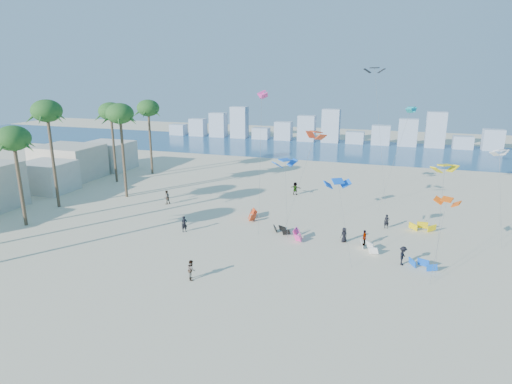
% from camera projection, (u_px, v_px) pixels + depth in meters
% --- Properties ---
extents(ground, '(220.00, 220.00, 0.00)m').
position_uv_depth(ground, '(162.00, 291.00, 35.52)').
color(ground, beige).
rests_on(ground, ground).
extents(ocean, '(220.00, 220.00, 0.00)m').
position_uv_depth(ocean, '(318.00, 148.00, 101.38)').
color(ocean, navy).
rests_on(ocean, ground).
extents(kitesurfer_near, '(0.79, 0.77, 1.83)m').
position_uv_depth(kitesurfer_near, '(184.00, 224.00, 48.40)').
color(kitesurfer_near, black).
rests_on(kitesurfer_near, ground).
extents(kitesurfer_mid, '(1.02, 1.09, 1.78)m').
position_uv_depth(kitesurfer_mid, '(191.00, 270.00, 37.33)').
color(kitesurfer_mid, gray).
rests_on(kitesurfer_mid, ground).
extents(kitesurfers_far, '(31.66, 21.32, 1.90)m').
position_uv_depth(kitesurfers_far, '(301.00, 213.00, 52.17)').
color(kitesurfers_far, black).
rests_on(kitesurfers_far, ground).
extents(grounded_kites, '(22.45, 11.86, 0.97)m').
position_uv_depth(grounded_kites, '(336.00, 233.00, 47.12)').
color(grounded_kites, black).
rests_on(grounded_kites, ground).
extents(flying_kites, '(28.62, 27.64, 18.49)m').
position_uv_depth(flying_kites, '(357.00, 132.00, 47.81)').
color(flying_kites, blue).
rests_on(flying_kites, ground).
extents(palm_row, '(10.47, 44.80, 14.79)m').
position_uv_depth(palm_row, '(62.00, 121.00, 53.99)').
color(palm_row, brown).
rests_on(palm_row, ground).
extents(beachfront_buildings, '(11.50, 43.00, 6.00)m').
position_uv_depth(beachfront_buildings, '(33.00, 175.00, 63.94)').
color(beachfront_buildings, beige).
rests_on(beachfront_buildings, ground).
extents(distant_skyline, '(85.00, 3.00, 8.40)m').
position_uv_depth(distant_skyline, '(320.00, 130.00, 110.05)').
color(distant_skyline, '#9EADBF').
rests_on(distant_skyline, ground).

